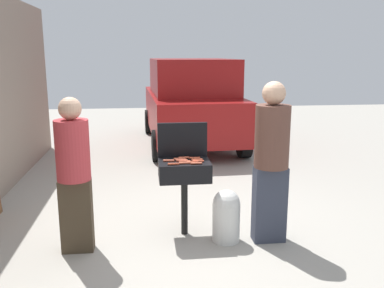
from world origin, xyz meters
name	(u,v)px	position (x,y,z in m)	size (l,w,h in m)	color
ground_plane	(191,231)	(0.00, 0.00, 0.00)	(24.00, 24.00, 0.00)	#9E998E
bbq_grill	(184,173)	(-0.09, -0.06, 0.76)	(0.60, 0.44, 0.91)	black
grill_lid_open	(182,140)	(-0.09, 0.16, 1.12)	(0.60, 0.05, 0.42)	black
hot_dog_0	(182,161)	(-0.12, -0.07, 0.92)	(0.03, 0.03, 0.13)	#B74C33
hot_dog_1	(197,160)	(0.06, -0.06, 0.92)	(0.03, 0.03, 0.13)	#AD4228
hot_dog_2	(180,160)	(-0.13, -0.03, 0.92)	(0.03, 0.03, 0.13)	#C6593D
hot_dog_3	(185,162)	(-0.09, -0.12, 0.92)	(0.03, 0.03, 0.13)	#B74C33
hot_dog_4	(196,163)	(0.03, -0.21, 0.92)	(0.03, 0.03, 0.13)	#C6593D
hot_dog_5	(169,161)	(-0.27, -0.06, 0.92)	(0.03, 0.03, 0.13)	#C6593D
hot_dog_6	(198,161)	(0.07, -0.12, 0.92)	(0.03, 0.03, 0.13)	#AD4228
hot_dog_7	(184,158)	(-0.08, 0.06, 0.92)	(0.03, 0.03, 0.13)	#B74C33
hot_dog_8	(185,163)	(-0.09, -0.18, 0.92)	(0.03, 0.03, 0.13)	#C6593D
hot_dog_9	(195,158)	(0.04, 0.03, 0.92)	(0.03, 0.03, 0.13)	#AD4228
hot_dog_10	(192,162)	(0.00, -0.15, 0.92)	(0.03, 0.03, 0.13)	#AD4228
hot_dog_11	(179,159)	(-0.14, 0.01, 0.92)	(0.03, 0.03, 0.13)	#B74C33
hot_dog_12	(173,164)	(-0.23, -0.22, 0.92)	(0.03, 0.03, 0.13)	#AD4228
propane_tank	(226,215)	(0.37, -0.31, 0.32)	(0.32, 0.32, 0.62)	silver
person_left	(74,170)	(-1.30, -0.36, 0.92)	(0.36, 0.36, 1.70)	#3F3323
person_right	(271,157)	(0.87, -0.35, 1.00)	(0.39, 0.39, 1.85)	#333847
parked_minivan	(191,102)	(0.56, 4.99, 1.03)	(2.17, 4.47, 2.02)	maroon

